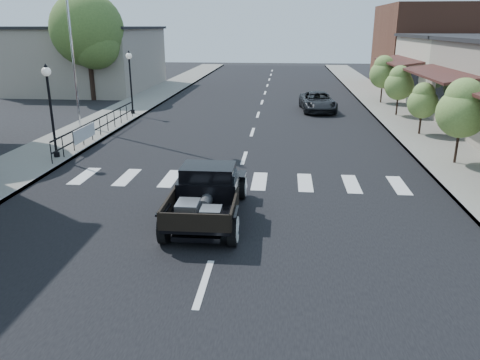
{
  "coord_description": "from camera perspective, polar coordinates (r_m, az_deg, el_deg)",
  "views": [
    {
      "loc": [
        1.59,
        -11.65,
        5.23
      ],
      "look_at": [
        0.38,
        1.12,
        1.0
      ],
      "focal_mm": 35.0,
      "sensor_mm": 36.0,
      "label": 1
    }
  ],
  "objects": [
    {
      "name": "road_markings",
      "position": [
        22.33,
        1.17,
        4.71
      ],
      "size": [
        12.0,
        60.0,
        0.06
      ],
      "primitive_type": null,
      "color": "silver",
      "rests_on": "ground"
    },
    {
      "name": "small_tree_b",
      "position": [
        19.81,
        25.27,
        6.32
      ],
      "size": [
        1.89,
        1.89,
        3.14
      ],
      "primitive_type": null,
      "color": "olive",
      "rests_on": "sidewalk_right"
    },
    {
      "name": "lamp_post_c",
      "position": [
        29.31,
        -13.17,
        11.48
      ],
      "size": [
        0.36,
        0.36,
        3.71
      ],
      "primitive_type": null,
      "color": "black",
      "rests_on": "sidewalk_left"
    },
    {
      "name": "low_building_left",
      "position": [
        43.07,
        -17.8,
        13.79
      ],
      "size": [
        10.0,
        12.0,
        5.0
      ],
      "primitive_type": "cube",
      "color": "#A39889",
      "rests_on": "ground"
    },
    {
      "name": "railing",
      "position": [
        23.85,
        -16.71,
        6.42
      ],
      "size": [
        0.08,
        10.0,
        1.0
      ],
      "primitive_type": null,
      "color": "black",
      "rests_on": "sidewalk_left"
    },
    {
      "name": "sidewalk_left",
      "position": [
        28.96,
        -15.22,
        7.37
      ],
      "size": [
        3.0,
        80.0,
        0.15
      ],
      "primitive_type": "cube",
      "color": "gray",
      "rests_on": "ground"
    },
    {
      "name": "banner",
      "position": [
        22.06,
        -18.36,
        4.81
      ],
      "size": [
        0.04,
        2.2,
        0.6
      ],
      "primitive_type": null,
      "color": "silver",
      "rests_on": "sidewalk_left"
    },
    {
      "name": "small_tree_e",
      "position": [
        34.35,
        16.99,
        11.58
      ],
      "size": [
        1.85,
        1.85,
        3.08
      ],
      "primitive_type": null,
      "color": "olive",
      "rests_on": "sidewalk_right"
    },
    {
      "name": "hotrod_pickup",
      "position": [
        13.09,
        -3.97,
        -1.63
      ],
      "size": [
        2.17,
        4.57,
        1.58
      ],
      "primitive_type": null,
      "rotation": [
        0.0,
        0.0,
        0.01
      ],
      "color": "black",
      "rests_on": "ground"
    },
    {
      "name": "small_tree_c",
      "position": [
        24.73,
        21.29,
        8.03
      ],
      "size": [
        1.45,
        1.45,
        2.42
      ],
      "primitive_type": null,
      "color": "olive",
      "rests_on": "sidewalk_right"
    },
    {
      "name": "big_tree_far",
      "position": [
        36.51,
        -17.95,
        15.16
      ],
      "size": [
        5.16,
        5.16,
        7.58
      ],
      "primitive_type": null,
      "color": "#46622A",
      "rests_on": "ground"
    },
    {
      "name": "second_car",
      "position": [
        30.73,
        9.45,
        9.37
      ],
      "size": [
        2.36,
        4.53,
        1.22
      ],
      "primitive_type": "imported",
      "rotation": [
        0.0,
        0.0,
        0.08
      ],
      "color": "black",
      "rests_on": "ground"
    },
    {
      "name": "ground",
      "position": [
        12.87,
        -2.18,
        -5.74
      ],
      "size": [
        120.0,
        120.0,
        0.0
      ],
      "primitive_type": "plane",
      "color": "black",
      "rests_on": "ground"
    },
    {
      "name": "sidewalk_right",
      "position": [
        28.01,
        19.72,
        6.59
      ],
      "size": [
        3.0,
        80.0,
        0.15
      ],
      "primitive_type": "cube",
      "color": "gray",
      "rests_on": "ground"
    },
    {
      "name": "far_building_right",
      "position": [
        45.84,
        23.88,
        14.61
      ],
      "size": [
        11.0,
        10.0,
        7.0
      ],
      "primitive_type": "cube",
      "color": "brown",
      "rests_on": "ground"
    },
    {
      "name": "small_tree_d",
      "position": [
        29.63,
        18.75,
        10.18
      ],
      "size": [
        1.68,
        1.68,
        2.8
      ],
      "primitive_type": null,
      "color": "olive",
      "rests_on": "sidewalk_right"
    },
    {
      "name": "road",
      "position": [
        27.2,
        1.97,
        7.19
      ],
      "size": [
        14.0,
        80.0,
        0.02
      ],
      "primitive_type": "cube",
      "color": "black",
      "rests_on": "ground"
    },
    {
      "name": "lamp_post_b",
      "position": [
        20.16,
        -22.02,
        7.74
      ],
      "size": [
        0.36,
        0.36,
        3.71
      ],
      "primitive_type": null,
      "color": "black",
      "rests_on": "sidewalk_left"
    }
  ]
}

